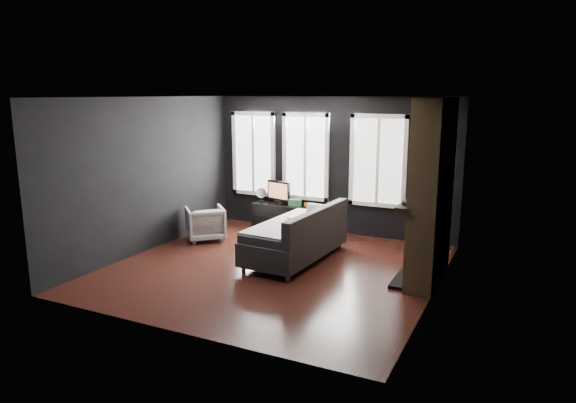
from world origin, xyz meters
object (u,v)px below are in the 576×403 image
at_px(armchair, 205,222).
at_px(mug, 307,204).
at_px(sofa, 295,233).
at_px(media_console, 290,217).
at_px(monitor, 279,191).
at_px(book, 316,202).
at_px(mantel_vase, 421,186).

bearing_deg(armchair, mug, 175.74).
bearing_deg(armchair, sofa, 126.46).
bearing_deg(sofa, mug, 111.11).
bearing_deg(media_console, sofa, -58.81).
bearing_deg(media_console, monitor, 176.34).
height_order(sofa, monitor, monitor).
bearing_deg(armchair, book, 175.10).
height_order(media_console, monitor, monitor).
bearing_deg(sofa, armchair, 174.22).
relative_size(armchair, media_console, 0.46).
xyz_separation_m(armchair, monitor, (0.89, 1.37, 0.44)).
relative_size(armchair, book, 3.32).
height_order(sofa, armchair, sofa).
height_order(armchair, monitor, monitor).
height_order(armchair, mantel_vase, mantel_vase).
distance_m(sofa, media_console, 1.92).
relative_size(monitor, mantel_vase, 2.78).
distance_m(media_console, mug, 0.52).
xyz_separation_m(sofa, media_console, (-0.92, 1.68, -0.20)).
bearing_deg(book, mug, -148.05).
distance_m(media_console, monitor, 0.59).
bearing_deg(monitor, mantel_vase, -6.33).
bearing_deg(media_console, mug, -3.96).
bearing_deg(mug, mantel_vase, -25.01).
relative_size(media_console, mantel_vase, 7.27).
relative_size(mug, book, 0.52).
height_order(armchair, mug, armchair).
relative_size(armchair, monitor, 1.19).
xyz_separation_m(sofa, mug, (-0.52, 1.64, 0.12)).
height_order(media_console, mug, mug).
bearing_deg(sofa, monitor, 128.15).
height_order(armchair, media_console, armchair).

